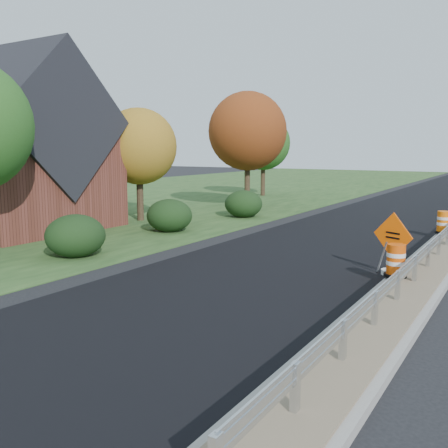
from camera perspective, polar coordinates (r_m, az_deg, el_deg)
The scene contains 13 objects.
ground at distance 18.49m, azimuth 23.25°, elevation -3.91°, with size 140.00×140.00×0.00m, color black.
grass_verge_near at distance 38.70m, azimuth -11.75°, elevation 2.84°, with size 30.00×120.00×0.03m, color #25421C.
milled_overlay at distance 29.02m, azimuth 17.65°, elevation 0.72°, with size 7.20×120.00×0.01m, color black.
hedge_south at distance 18.28m, azimuth -16.62°, elevation -1.28°, with size 2.09×2.09×1.52m, color black.
hedge_mid at distance 22.96m, azimuth -6.25°, elevation 0.99°, with size 2.09×2.09×1.52m, color black.
hedge_north at distance 27.65m, azimuth 2.25°, elevation 2.32°, with size 2.09×2.09×1.52m, color black.
tree_near_yellow at distance 26.54m, azimuth -9.71°, elevation 8.71°, with size 3.96×3.96×5.88m.
tree_near_red at distance 31.97m, azimuth 2.71°, elevation 10.53°, with size 4.95×4.95×7.35m.
tree_near_back at distance 40.42m, azimuth 4.52°, elevation 9.19°, with size 4.29×4.29×6.37m.
brick_house at distance 26.19m, azimuth -23.74°, elevation 7.42°, with size 9.40×7.07×8.54m.
caution_sign at distance 15.87m, azimuth 18.61°, elevation -3.84°, with size 1.28×0.60×1.91m.
barrel_median_near at distance 14.78m, azimuth 19.04°, elevation -4.03°, with size 0.63×0.63×0.92m.
barrel_median_mid at distance 23.09m, azimuth 23.78°, elevation 0.15°, with size 0.64×0.64×0.94m.
Camera 1 is at (2.52, -17.93, 3.78)m, focal length 40.00 mm.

